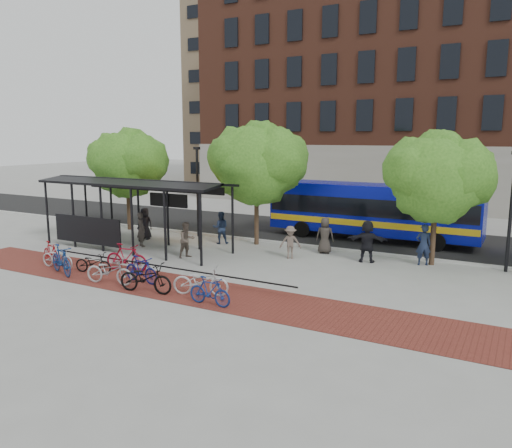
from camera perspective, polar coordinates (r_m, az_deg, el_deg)
The scene contains 31 objects.
ground at distance 22.59m, azimuth 2.74°, elevation -4.67°, with size 160.00×160.00×0.00m, color #9E9E99.
asphalt_street at distance 29.82m, azimuth 9.49°, elevation -1.18°, with size 160.00×8.00×0.01m, color black.
curb at distance 26.13m, azimuth 6.59°, elevation -2.56°, with size 160.00×0.25×0.12m, color #B7B7B2.
brick_strip at distance 19.51m, azimuth -9.14°, elevation -7.16°, with size 24.00×3.00×0.01m, color maroon.
bike_rack_rail at distance 20.97m, azimuth -10.45°, elevation -5.99°, with size 12.00×0.05×0.95m, color black.
building_tower at distance 65.56m, azimuth 5.73°, elevation 18.10°, with size 22.00×22.00×30.00m, color #7A664C.
bus_shelter at distance 26.22m, azimuth -13.91°, elevation 3.76°, with size 10.60×3.07×3.60m.
tree_a at distance 31.49m, azimuth -14.39°, elevation 7.00°, with size 4.90×4.00×6.18m.
tree_b at distance 26.19m, azimuth 0.30°, elevation 7.25°, with size 5.15×4.20×6.47m.
tree_c at distance 23.34m, azimuth 20.21°, elevation 5.30°, with size 4.66×3.80×5.92m.
lamp_post_left at distance 28.69m, azimuth -6.70°, elevation 3.99°, with size 0.35×0.20×5.12m.
lamp_post_right at distance 23.47m, azimuth 27.15°, elevation 1.62°, with size 0.35×0.20×5.12m.
bus at distance 28.38m, azimuth 13.15°, elevation 1.76°, with size 11.49×2.82×3.10m.
bike_1 at distance 24.51m, azimuth -22.36°, elevation -3.04°, with size 0.47×1.68×1.01m, color maroon.
bike_2 at distance 23.54m, azimuth -21.74°, elevation -3.57°, with size 0.64×1.84×0.97m, color #B5B5B8.
bike_3 at distance 22.39m, azimuth -21.37°, elevation -3.85°, with size 0.59×2.07×1.25m, color navy.
bike_4 at distance 22.22m, azimuth -18.11°, elevation -4.22°, with size 0.60×1.71×0.90m, color black.
bike_5 at distance 22.11m, azimuth -14.58°, elevation -3.71°, with size 0.56×1.99×1.20m, color maroon.
bike_6 at distance 20.37m, azimuth -16.40°, elevation -5.14°, with size 0.72×2.06×1.08m, color #A7A7A9.
bike_7 at distance 20.26m, azimuth -13.00°, elevation -5.09°, with size 0.50×1.78×1.07m, color navy.
bike_8 at distance 18.93m, azimuth -12.50°, elevation -6.03°, with size 0.75×2.16×1.13m, color black.
bike_10 at distance 18.30m, azimuth -6.34°, elevation -6.48°, with size 0.72×2.08×1.09m, color silver.
bike_11 at distance 17.24m, azimuth -5.31°, elevation -7.67°, with size 0.47×1.67×1.00m, color navy.
pedestrian_0 at distance 28.64m, azimuth -12.57°, elevation 0.06°, with size 0.87×0.57×1.78m, color black.
pedestrian_1 at distance 26.76m, azimuth -12.97°, elevation -0.61°, with size 0.66×0.43×1.81m, color #433B35.
pedestrian_2 at distance 26.84m, azimuth -4.07°, elevation -0.42°, with size 0.85×0.66×1.75m, color #202E4C.
pedestrian_3 at distance 23.59m, azimuth 3.94°, elevation -2.10°, with size 1.01×0.58×1.56m, color brown.
pedestrian_5 at distance 23.38m, azimuth 12.59°, elevation -1.94°, with size 1.82×0.58×1.96m, color black.
pedestrian_6 at distance 24.81m, azimuth 7.88°, elevation -1.30°, with size 0.87×0.57×1.79m, color #38312D.
pedestrian_7 at distance 23.53m, azimuth 18.59°, elevation -2.26°, with size 0.68×0.45×1.86m, color #1B253F.
pedestrian_8 at distance 23.92m, azimuth -7.91°, elevation -1.81°, with size 0.83×0.65×1.72m, color brown.
Camera 1 is at (9.52, -19.67, 5.72)m, focal length 35.00 mm.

